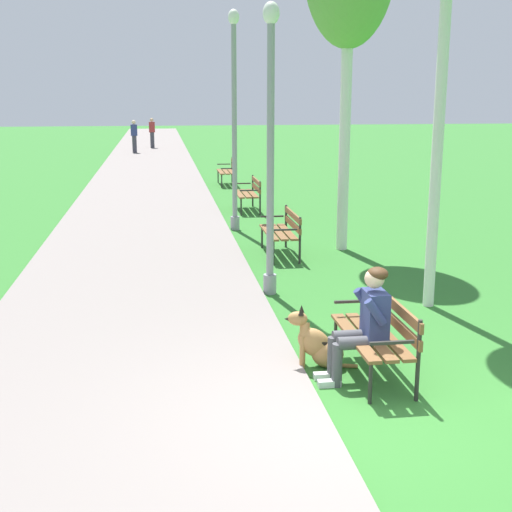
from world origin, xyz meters
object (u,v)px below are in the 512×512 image
at_px(lamp_post_mid, 234,120).
at_px(pedestrian_distant, 134,137).
at_px(park_bench_furthest, 229,170).
at_px(person_seated_on_near_bench, 365,320).
at_px(park_bench_near, 379,330).
at_px(pedestrian_further_distant, 152,133).
at_px(lamp_post_near, 270,149).
at_px(park_bench_far, 249,191).
at_px(dog_shepherd, 318,345).
at_px(park_bench_mid, 283,229).

relative_size(lamp_post_mid, pedestrian_distant, 2.85).
bearing_deg(park_bench_furthest, person_seated_on_near_bench, -90.70).
bearing_deg(park_bench_near, pedestrian_further_distant, 94.67).
relative_size(park_bench_near, park_bench_furthest, 1.00).
relative_size(park_bench_furthest, person_seated_on_near_bench, 1.20).
distance_m(park_bench_near, person_seated_on_near_bench, 0.30).
bearing_deg(lamp_post_near, park_bench_far, 84.93).
bearing_deg(park_bench_furthest, lamp_post_near, -92.95).
bearing_deg(park_bench_furthest, lamp_post_mid, -94.72).
relative_size(lamp_post_near, pedestrian_distant, 2.58).
bearing_deg(pedestrian_further_distant, person_seated_on_near_bench, -85.72).
xyz_separation_m(person_seated_on_near_bench, pedestrian_distant, (-3.28, 29.11, 0.16)).
xyz_separation_m(park_bench_furthest, dog_shepherd, (-0.58, -15.73, -0.25)).
distance_m(lamp_post_near, pedestrian_further_distant, 28.83).
distance_m(park_bench_far, person_seated_on_near_bench, 11.01).
distance_m(park_bench_near, lamp_post_near, 3.74).
height_order(park_bench_mid, pedestrian_further_distant, pedestrian_further_distant).
bearing_deg(park_bench_near, person_seated_on_near_bench, -147.00).
distance_m(pedestrian_distant, pedestrian_further_distant, 3.15).
distance_m(lamp_post_near, pedestrian_distant, 25.89).
height_order(person_seated_on_near_bench, pedestrian_distant, pedestrian_distant).
height_order(park_bench_far, pedestrian_distant, pedestrian_distant).
relative_size(dog_shepherd, lamp_post_near, 0.19).
height_order(park_bench_near, person_seated_on_near_bench, person_seated_on_near_bench).
height_order(park_bench_near, park_bench_mid, same).
xyz_separation_m(park_bench_furthest, pedestrian_distant, (-3.47, 12.94, 0.33)).
xyz_separation_m(park_bench_near, pedestrian_distant, (-3.48, 28.98, 0.33)).
xyz_separation_m(person_seated_on_near_bench, lamp_post_near, (-0.46, 3.41, 1.52)).
relative_size(park_bench_far, lamp_post_mid, 0.32).
height_order(park_bench_mid, park_bench_furthest, same).
xyz_separation_m(park_bench_mid, park_bench_furthest, (0.01, 10.29, 0.00)).
height_order(park_bench_near, lamp_post_near, lamp_post_near).
distance_m(park_bench_far, lamp_post_near, 7.81).
bearing_deg(lamp_post_mid, park_bench_furthest, 85.28).
xyz_separation_m(lamp_post_near, pedestrian_distant, (-2.82, 25.71, -1.36)).
height_order(park_bench_near, lamp_post_mid, lamp_post_mid).
distance_m(park_bench_furthest, dog_shepherd, 15.74).
xyz_separation_m(park_bench_mid, pedestrian_distant, (-3.46, 23.22, 0.33)).
bearing_deg(park_bench_furthest, pedestrian_further_distant, 99.26).
bearing_deg(person_seated_on_near_bench, pedestrian_further_distant, 94.28).
distance_m(lamp_post_mid, pedestrian_distant, 20.85).
bearing_deg(park_bench_far, park_bench_furthest, 90.17).
distance_m(person_seated_on_near_bench, lamp_post_near, 3.76).
xyz_separation_m(lamp_post_mid, pedestrian_further_distant, (-1.97, 23.63, -1.59)).
relative_size(park_bench_near, lamp_post_near, 0.35).
relative_size(lamp_post_near, lamp_post_mid, 0.90).
relative_size(park_bench_mid, lamp_post_near, 0.35).
distance_m(person_seated_on_near_bench, dog_shepherd, 0.72).
bearing_deg(dog_shepherd, lamp_post_near, 91.47).
height_order(lamp_post_near, pedestrian_distant, lamp_post_near).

